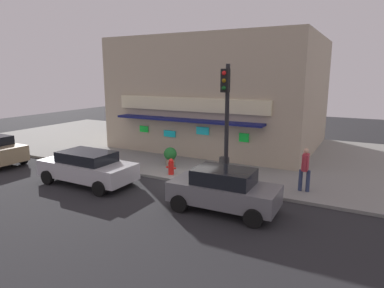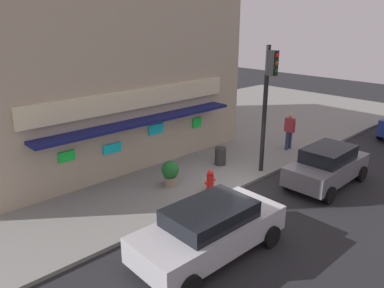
{
  "view_description": "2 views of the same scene",
  "coord_description": "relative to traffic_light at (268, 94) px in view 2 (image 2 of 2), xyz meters",
  "views": [
    {
      "loc": [
        7.24,
        -12.74,
        4.91
      ],
      "look_at": [
        0.08,
        0.69,
        1.73
      ],
      "focal_mm": 31.38,
      "sensor_mm": 36.0,
      "label": 1
    },
    {
      "loc": [
        -10.21,
        -8.17,
        6.26
      ],
      "look_at": [
        -0.51,
        2.18,
        1.45
      ],
      "focal_mm": 34.54,
      "sensor_mm": 36.0,
      "label": 2
    }
  ],
  "objects": [
    {
      "name": "parked_car_silver",
      "position": [
        -5.71,
        -2.4,
        -2.66
      ],
      "size": [
        4.52,
        2.13,
        1.51
      ],
      "color": "#B7B7BC",
      "rests_on": "ground_plane"
    },
    {
      "name": "potted_plant_by_doorway",
      "position": [
        -3.78,
        1.6,
        -2.78
      ],
      "size": [
        0.68,
        0.68,
        1.0
      ],
      "color": "gray",
      "rests_on": "sidewalk"
    },
    {
      "name": "corner_building",
      "position": [
        -3.76,
        8.63,
        0.19
      ],
      "size": [
        12.52,
        10.84,
        7.03
      ],
      "color": "tan",
      "rests_on": "sidewalk"
    },
    {
      "name": "pedestrian",
      "position": [
        3.2,
        0.85,
        -2.31
      ],
      "size": [
        0.46,
        0.6,
        1.83
      ],
      "color": "navy",
      "rests_on": "sidewalk"
    },
    {
      "name": "trash_can",
      "position": [
        -0.76,
        1.76,
        -2.94
      ],
      "size": [
        0.5,
        0.5,
        0.78
      ],
      "primitive_type": "cylinder",
      "color": "#2D2D2D",
      "rests_on": "sidewalk"
    },
    {
      "name": "parked_car_grey",
      "position": [
        0.93,
        -2.35,
        -2.65
      ],
      "size": [
        3.96,
        1.96,
        1.58
      ],
      "color": "slate",
      "rests_on": "ground_plane"
    },
    {
      "name": "fire_hydrant",
      "position": [
        -2.93,
        0.28,
        -2.95
      ],
      "size": [
        0.51,
        0.27,
        0.79
      ],
      "color": "red",
      "rests_on": "sidewalk"
    },
    {
      "name": "traffic_light",
      "position": [
        0.0,
        0.0,
        0.0
      ],
      "size": [
        0.32,
        0.58,
        5.2
      ],
      "color": "black",
      "rests_on": "sidewalk"
    },
    {
      "name": "sidewalk",
      "position": [
        -1.9,
        6.47,
        -3.39
      ],
      "size": [
        39.28,
        13.63,
        0.13
      ],
      "primitive_type": "cube",
      "color": "gray",
      "rests_on": "ground_plane"
    },
    {
      "name": "ground_plane",
      "position": [
        -1.9,
        -0.34,
        -3.46
      ],
      "size": [
        58.92,
        58.92,
        0.0
      ],
      "primitive_type": "plane",
      "color": "#232326"
    }
  ]
}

